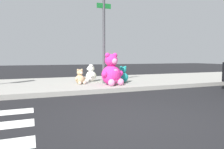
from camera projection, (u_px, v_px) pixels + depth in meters
ground_plane at (133, 123)px, 3.62m from camera, size 60.00×60.00×0.00m
sidewalk at (74, 84)px, 8.43m from camera, size 28.00×4.40×0.15m
sign_pole at (104, 39)px, 7.91m from camera, size 0.56×0.11×3.20m
plush_pink_large at (112, 72)px, 7.50m from camera, size 0.89×0.82×1.17m
plush_white at (91, 75)px, 8.66m from camera, size 0.48×0.55×0.71m
plush_lime at (112, 75)px, 8.59m from camera, size 0.51×0.50×0.71m
plush_tan at (80, 78)px, 7.75m from camera, size 0.43×0.41×0.58m
plush_teal at (123, 76)px, 8.28m from camera, size 0.51×0.45×0.66m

